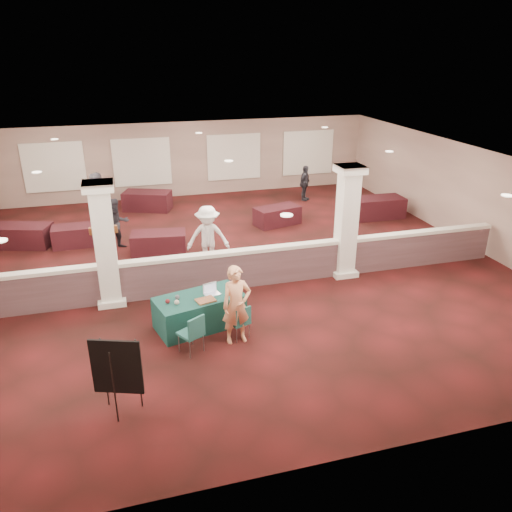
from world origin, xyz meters
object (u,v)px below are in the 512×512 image
object	(u,v)px
conf_chair_main	(240,320)
attendee_d	(98,197)
far_table_back_right	(277,216)
attendee_b	(208,238)
far_table_front_right	(378,207)
far_table_front_center	(159,243)
attendee_a	(117,224)
attendee_c	(305,183)
woman	(237,305)
near_table	(200,311)
far_table_back_center	(147,201)
far_table_front_left	(79,235)
conf_chair_side	(193,331)
easel_board	(117,368)
far_table_back_left	(23,236)

from	to	relation	value
conf_chair_main	attendee_d	bearing A→B (deg)	87.82
far_table_back_right	attendee_b	world-z (taller)	attendee_b
far_table_front_right	attendee_d	size ratio (longest dim) A/B	1.04
far_table_front_right	far_table_front_center	bearing A→B (deg)	-170.75
far_table_front_center	attendee_a	world-z (taller)	attendee_a
attendee_b	attendee_c	xyz separation A→B (m)	(5.26, 5.88, -0.21)
far_table_front_center	far_table_back_right	xyz separation A→B (m)	(4.50, 1.63, -0.01)
woman	far_table_front_right	xyz separation A→B (m)	(7.31, 7.09, -0.52)
far_table_back_right	attendee_c	xyz separation A→B (m)	(2.09, 2.68, 0.41)
near_table	far_table_front_right	world-z (taller)	far_table_front_right
far_table_back_center	attendee_b	size ratio (longest dim) A/B	0.96
woman	far_table_front_left	bearing A→B (deg)	112.42
far_table_back_right	attendee_b	bearing A→B (deg)	-134.74
conf_chair_side	woman	xyz separation A→B (m)	(1.01, 0.21, 0.37)
easel_board	far_table_front_right	bearing A→B (deg)	61.45
attendee_d	far_table_front_right	bearing A→B (deg)	-173.91
woman	far_table_back_right	size ratio (longest dim) A/B	1.10
easel_board	far_table_front_left	size ratio (longest dim) A/B	0.93
attendee_b	attendee_d	xyz separation A→B (m)	(-3.17, 5.39, -0.03)
woman	attendee_b	distance (m)	4.14
far_table_front_right	far_table_front_left	bearing A→B (deg)	179.75
conf_chair_side	attendee_c	size ratio (longest dim) A/B	0.61
easel_board	far_table_front_right	world-z (taller)	easel_board
conf_chair_main	far_table_back_center	distance (m)	10.47
attendee_c	attendee_b	bearing A→B (deg)	-176.89
far_table_front_center	far_table_back_left	size ratio (longest dim) A/B	0.96
woman	conf_chair_side	bearing A→B (deg)	-172.99
attendee_b	far_table_back_center	bearing A→B (deg)	111.24
far_table_front_left	attendee_a	bearing A→B (deg)	-28.42
woman	far_table_front_center	xyz separation A→B (m)	(-1.19, 5.70, -0.57)
attendee_a	attendee_b	distance (m)	3.44
attendee_a	attendee_d	bearing A→B (deg)	76.51
conf_chair_main	far_table_front_left	distance (m)	8.03
woman	far_table_back_right	world-z (taller)	woman
near_table	easel_board	xyz separation A→B (m)	(-1.88, -2.64, 0.59)
far_table_front_left	far_table_back_center	bearing A→B (deg)	52.99
near_table	conf_chair_main	bearing A→B (deg)	-59.95
conf_chair_side	far_table_front_center	distance (m)	5.93
near_table	easel_board	size ratio (longest dim) A/B	1.31
far_table_front_right	far_table_back_left	size ratio (longest dim) A/B	1.09
far_table_front_center	attendee_c	world-z (taller)	attendee_c
conf_chair_main	far_table_front_right	xyz separation A→B (m)	(7.21, 7.03, -0.10)
attendee_d	woman	bearing A→B (deg)	127.02
far_table_front_left	far_table_front_right	bearing A→B (deg)	-0.25
attendee_a	far_table_back_right	bearing A→B (deg)	-16.06
attendee_a	attendee_b	world-z (taller)	attendee_b
conf_chair_main	attendee_b	distance (m)	4.10
conf_chair_main	attendee_d	distance (m)	9.98
far_table_front_left	attendee_c	distance (m)	9.54
near_table	far_table_back_center	distance (m)	9.59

